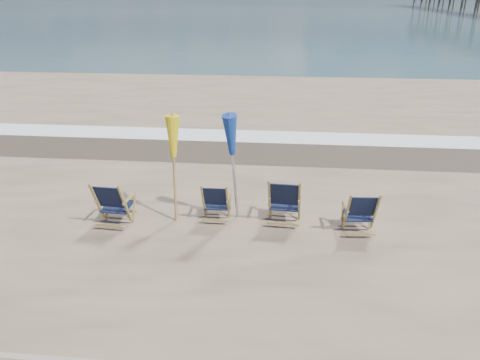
{
  "coord_description": "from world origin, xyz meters",
  "views": [
    {
      "loc": [
        0.9,
        -6.82,
        4.62
      ],
      "look_at": [
        0.0,
        2.2,
        0.9
      ],
      "focal_mm": 35.0,
      "sensor_mm": 36.0,
      "label": 1
    }
  ],
  "objects_px": {
    "beach_chair_2": "(299,203)",
    "umbrella_yellow": "(173,143)",
    "beach_chair_0": "(125,206)",
    "beach_chair_1": "(228,203)",
    "umbrella_blue": "(234,138)",
    "beach_chair_3": "(375,214)"
  },
  "relations": [
    {
      "from": "beach_chair_1",
      "to": "umbrella_blue",
      "type": "height_order",
      "value": "umbrella_blue"
    },
    {
      "from": "beach_chair_0",
      "to": "beach_chair_3",
      "type": "relative_size",
      "value": 1.08
    },
    {
      "from": "umbrella_yellow",
      "to": "umbrella_blue",
      "type": "distance_m",
      "value": 1.24
    },
    {
      "from": "beach_chair_1",
      "to": "umbrella_blue",
      "type": "relative_size",
      "value": 0.38
    },
    {
      "from": "beach_chair_2",
      "to": "umbrella_yellow",
      "type": "distance_m",
      "value": 2.85
    },
    {
      "from": "beach_chair_3",
      "to": "umbrella_yellow",
      "type": "relative_size",
      "value": 0.44
    },
    {
      "from": "beach_chair_0",
      "to": "beach_chair_1",
      "type": "bearing_deg",
      "value": -162.56
    },
    {
      "from": "umbrella_blue",
      "to": "beach_chair_2",
      "type": "bearing_deg",
      "value": -5.4
    },
    {
      "from": "beach_chair_3",
      "to": "umbrella_yellow",
      "type": "distance_m",
      "value": 4.28
    },
    {
      "from": "beach_chair_0",
      "to": "beach_chair_1",
      "type": "height_order",
      "value": "beach_chair_0"
    },
    {
      "from": "beach_chair_0",
      "to": "beach_chair_3",
      "type": "bearing_deg",
      "value": -173.49
    },
    {
      "from": "beach_chair_3",
      "to": "umbrella_yellow",
      "type": "height_order",
      "value": "umbrella_yellow"
    },
    {
      "from": "beach_chair_2",
      "to": "umbrella_yellow",
      "type": "xyz_separation_m",
      "value": [
        -2.59,
        0.06,
        1.19
      ]
    },
    {
      "from": "beach_chair_2",
      "to": "umbrella_blue",
      "type": "distance_m",
      "value": 1.89
    },
    {
      "from": "umbrella_blue",
      "to": "beach_chair_1",
      "type": "bearing_deg",
      "value": -144.17
    },
    {
      "from": "beach_chair_2",
      "to": "beach_chair_3",
      "type": "bearing_deg",
      "value": 174.83
    },
    {
      "from": "beach_chair_2",
      "to": "umbrella_yellow",
      "type": "bearing_deg",
      "value": 2.53
    },
    {
      "from": "beach_chair_0",
      "to": "beach_chair_3",
      "type": "height_order",
      "value": "beach_chair_0"
    },
    {
      "from": "beach_chair_0",
      "to": "umbrella_blue",
      "type": "height_order",
      "value": "umbrella_blue"
    },
    {
      "from": "beach_chair_1",
      "to": "umbrella_blue",
      "type": "distance_m",
      "value": 1.41
    },
    {
      "from": "beach_chair_2",
      "to": "umbrella_blue",
      "type": "height_order",
      "value": "umbrella_blue"
    },
    {
      "from": "beach_chair_2",
      "to": "beach_chair_3",
      "type": "distance_m",
      "value": 1.51
    }
  ]
}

